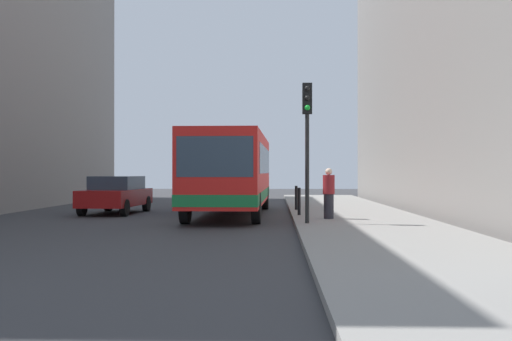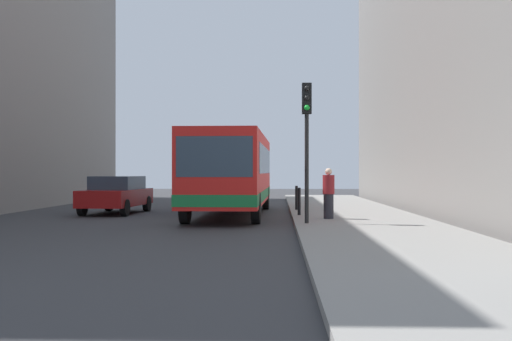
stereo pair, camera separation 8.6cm
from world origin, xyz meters
name	(u,v)px [view 1 (the left image)]	position (x,y,z in m)	size (l,w,h in m)	color
ground_plane	(197,221)	(0.00, 0.00, 0.00)	(80.00, 80.00, 0.00)	#38383A
sidewalk	(359,219)	(5.40, 0.00, 0.07)	(4.40, 40.00, 0.15)	gray
building_right	(501,2)	(11.50, 4.00, 8.36)	(7.00, 32.00, 16.73)	gray
bus	(232,170)	(0.97, 2.94, 1.73)	(2.75, 11.07, 3.00)	red
car_beside_bus	(116,194)	(-3.69, 3.77, 0.78)	(2.09, 4.51, 1.48)	maroon
traffic_light	(307,126)	(3.55, -2.53, 3.01)	(0.28, 0.33, 4.10)	black
bollard_near	(299,201)	(3.45, 0.98, 0.62)	(0.11, 0.11, 0.95)	black
bollard_mid	(296,198)	(3.45, 3.98, 0.62)	(0.11, 0.11, 0.95)	black
pedestrian_near_signal	(329,194)	(4.33, -0.75, 0.96)	(0.38, 0.38, 1.62)	#26262D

